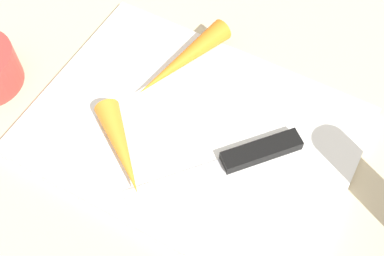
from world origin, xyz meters
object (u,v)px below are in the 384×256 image
cutting_board (192,131)px  knife (250,155)px  carrot_short (121,148)px  carrot_long (182,60)px

cutting_board → knife: 0.07m
cutting_board → carrot_short: size_ratio=3.15×
knife → carrot_short: bearing=-22.1°
carrot_short → carrot_long: same height
cutting_board → carrot_long: size_ratio=2.52×
knife → carrot_long: bearing=-79.6°
cutting_board → carrot_short: bearing=53.0°
cutting_board → knife: knife is taller
carrot_short → carrot_long: size_ratio=0.80×
cutting_board → knife: (-0.07, 0.00, 0.01)m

